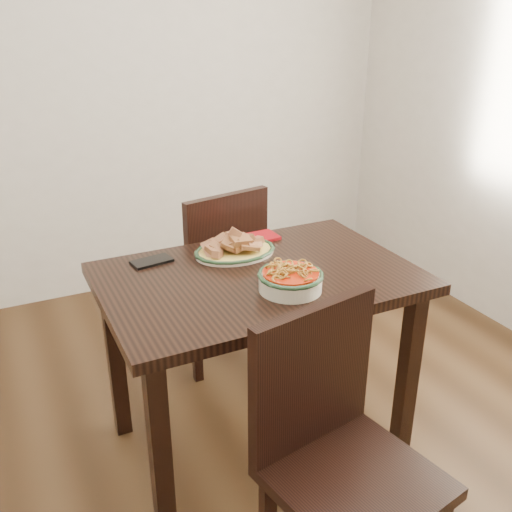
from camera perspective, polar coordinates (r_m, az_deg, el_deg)
name	(u,v)px	position (r m, az deg, el deg)	size (l,w,h in m)	color
floor	(242,462)	(2.36, -1.41, -19.92)	(3.50, 3.50, 0.00)	#342110
wall_back	(108,73)	(3.41, -14.59, 17.33)	(3.50, 0.10, 2.60)	beige
dining_table	(258,300)	(2.09, 0.24, -4.44)	(1.11, 0.74, 0.75)	black
chair_far	(215,269)	(2.68, -4.10, -1.29)	(0.49, 0.49, 0.89)	black
chair_near	(336,445)	(1.69, 7.96, -18.18)	(0.49, 0.49, 0.89)	black
fish_plate	(235,243)	(2.19, -2.13, 1.27)	(0.31, 0.24, 0.11)	beige
noodle_bowl	(290,278)	(1.91, 3.47, -2.22)	(0.22, 0.22, 0.08)	beige
smartphone	(152,261)	(2.16, -10.37, -0.52)	(0.15, 0.08, 0.01)	black
napkin	(261,237)	(2.36, 0.54, 1.94)	(0.13, 0.11, 0.01)	#9B0B11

